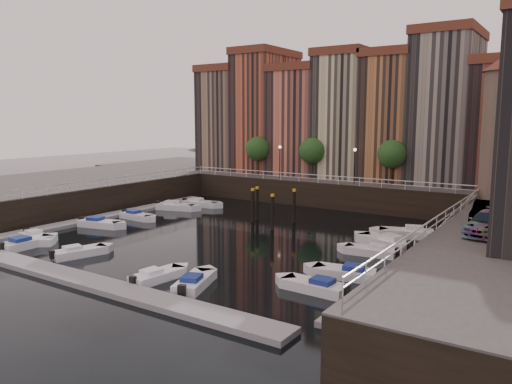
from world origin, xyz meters
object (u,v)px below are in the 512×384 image
Objects in this scene: boat_left_2 at (137,216)px; car_c at (489,225)px; mooring_pilings at (269,207)px; boat_left_0 at (36,238)px; gangway at (460,216)px; boat_left_1 at (99,223)px; corner_tower at (509,122)px; car_b at (485,213)px.

car_c is at bearing 0.25° from boat_left_2.
boat_left_0 is at bearing -126.26° from mooring_pilings.
boat_left_0 is (-12.88, -17.55, -1.32)m from mooring_pilings.
gangway is 1.76× the size of boat_left_1.
car_c reaches higher than boat_left_0.
car_c reaches higher than boat_left_1.
gangway is 37.50m from boat_left_0.
corner_tower is at bearing 49.62° from boat_left_0.
mooring_pilings is (-17.36, -4.58, -0.27)m from gangway.
gangway is 12.97m from car_c.
boat_left_0 is 0.97× the size of car_b.
boat_left_0 is at bearing -87.40° from boat_left_2.
mooring_pilings is (-20.26, -9.08, -8.54)m from corner_tower.
gangway is (-2.90, -4.50, -8.28)m from corner_tower.
boat_left_1 reaches higher than boat_left_2.
car_b reaches higher than boat_left_1.
boat_left_2 is (-12.80, -5.95, -1.32)m from mooring_pilings.
boat_left_1 is at bearing 101.54° from boat_left_0.
gangway is at bearing 14.77° from mooring_pilings.
boat_left_1 is (-33.22, -19.75, -9.84)m from corner_tower.
gangway is at bearing 111.24° from car_b.
corner_tower is 3.02× the size of car_b.
car_b reaches higher than boat_left_2.
car_c is at bearing -7.94° from boat_left_1.
car_c is at bearing -19.44° from mooring_pilings.
car_b reaches higher than gangway.
car_b is 4.33m from car_c.
mooring_pilings is 0.85× the size of car_c.
boat_left_1 is at bearing -168.83° from car_b.
corner_tower reaches higher than boat_left_0.
corner_tower is 13.99m from car_b.
mooring_pilings is 21.81m from boat_left_0.
car_b is 0.87× the size of car_c.
gangway is 1.59× the size of car_c.
corner_tower reaches higher than car_b.
boat_left_1 is 0.90× the size of car_c.
mooring_pilings is at bearing 27.90° from boat_left_2.
car_b is at bearing -0.75° from boat_left_1.
boat_left_2 is (-30.16, -10.52, -1.58)m from gangway.
corner_tower is at bearing 57.20° from gangway.
car_c is (21.48, -7.58, 2.11)m from mooring_pilings.
boat_left_1 is (-30.32, -15.25, -1.56)m from gangway.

